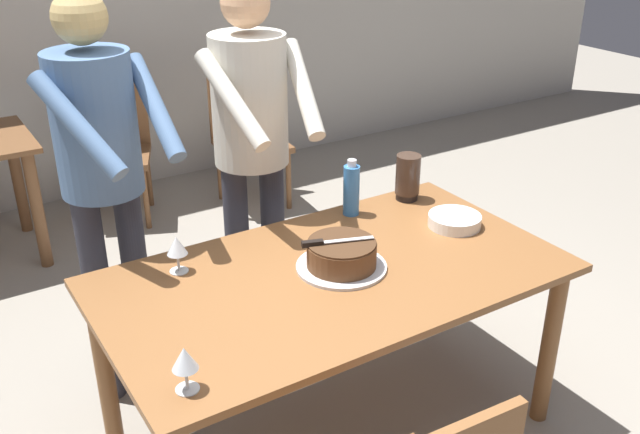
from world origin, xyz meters
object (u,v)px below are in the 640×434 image
at_px(wine_glass_far, 177,247).
at_px(cake_knife, 323,242).
at_px(water_bottle, 351,189).
at_px(wine_glass_near, 185,360).
at_px(hurricane_lamp, 408,177).
at_px(plate_stack, 455,221).
at_px(cake_on_platter, 342,256).
at_px(person_cutting_cake, 252,135).
at_px(person_standing_beside, 101,162).
at_px(main_dining_table, 333,295).
at_px(background_chair_0, 115,145).
at_px(background_chair_2, 248,133).

bearing_deg(wine_glass_far, cake_knife, -31.07).
height_order(wine_glass_far, water_bottle, water_bottle).
relative_size(wine_glass_near, hurricane_lamp, 0.69).
distance_m(plate_stack, hurricane_lamp, 0.33).
bearing_deg(hurricane_lamp, cake_on_platter, -148.50).
bearing_deg(plate_stack, person_cutting_cake, 133.66).
distance_m(person_cutting_cake, person_standing_beside, 0.64).
xyz_separation_m(cake_on_platter, water_bottle, (0.30, 0.37, 0.06)).
relative_size(main_dining_table, person_standing_beside, 1.00).
xyz_separation_m(plate_stack, person_standing_beside, (-1.24, 0.67, 0.30)).
bearing_deg(person_standing_beside, plate_stack, -28.18).
bearing_deg(cake_on_platter, background_chair_0, 92.24).
height_order(wine_glass_near, hurricane_lamp, hurricane_lamp).
bearing_deg(background_chair_0, plate_stack, -74.29).
distance_m(cake_knife, person_cutting_cake, 0.69).
height_order(plate_stack, wine_glass_near, wine_glass_near).
height_order(hurricane_lamp, background_chair_2, hurricane_lamp).
height_order(person_standing_beside, background_chair_0, person_standing_beside).
xyz_separation_m(cake_on_platter, wine_glass_near, (-0.76, -0.35, 0.05)).
distance_m(plate_stack, person_standing_beside, 1.44).
height_order(wine_glass_near, background_chair_2, background_chair_2).
bearing_deg(cake_knife, person_cutting_cake, 84.99).
xyz_separation_m(wine_glass_near, hurricane_lamp, (1.36, 0.72, 0.00)).
relative_size(cake_on_platter, water_bottle, 1.36).
distance_m(hurricane_lamp, person_standing_beside, 1.31).
distance_m(wine_glass_far, background_chair_2, 2.36).
bearing_deg(hurricane_lamp, wine_glass_near, -152.20).
bearing_deg(main_dining_table, wine_glass_near, -154.61).
distance_m(hurricane_lamp, person_cutting_cake, 0.72).
relative_size(wine_glass_far, water_bottle, 0.58).
distance_m(wine_glass_far, person_standing_beside, 0.48).
relative_size(cake_knife, background_chair_2, 0.29).
distance_m(cake_on_platter, background_chair_2, 2.40).
xyz_separation_m(background_chair_0, background_chair_2, (0.84, -0.26, 0.00)).
bearing_deg(wine_glass_near, plate_stack, 16.15).
bearing_deg(person_standing_beside, person_cutting_cake, -2.72).
height_order(wine_glass_near, wine_glass_far, same).
bearing_deg(person_cutting_cake, plate_stack, -46.34).
height_order(cake_knife, hurricane_lamp, hurricane_lamp).
bearing_deg(cake_on_platter, plate_stack, 4.22).
bearing_deg(water_bottle, hurricane_lamp, -0.64).
height_order(main_dining_table, person_standing_beside, person_standing_beside).
relative_size(plate_stack, background_chair_0, 0.24).
height_order(main_dining_table, cake_on_platter, cake_on_platter).
relative_size(cake_on_platter, wine_glass_near, 2.36).
xyz_separation_m(main_dining_table, cake_knife, (-0.03, 0.03, 0.21)).
height_order(main_dining_table, water_bottle, water_bottle).
xyz_separation_m(cake_on_platter, cake_knife, (-0.07, 0.02, 0.06)).
bearing_deg(background_chair_2, cake_on_platter, -108.19).
relative_size(person_standing_beside, background_chair_0, 1.91).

